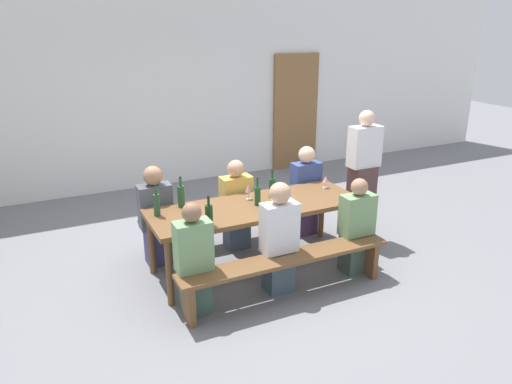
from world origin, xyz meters
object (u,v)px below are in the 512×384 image
Objects in this scene: bench_far at (231,215)px; wine_bottle_3 at (272,187)px; seated_guest_far_2 at (305,192)px; wine_glass_0 at (326,180)px; tasting_table at (256,211)px; bench_near at (287,265)px; wine_bottle_2 at (157,204)px; seated_guest_far_1 at (236,207)px; wine_glass_1 at (248,189)px; seated_guest_near_0 at (194,262)px; wine_bottle_0 at (209,215)px; wine_bottle_1 at (258,195)px; standing_host at (362,179)px; seated_guest_near_1 at (279,240)px; wine_bottle_4 at (181,196)px; seated_guest_near_2 at (356,229)px; wooden_door at (296,112)px; seated_guest_far_0 at (156,218)px.

wine_bottle_3 is (0.27, -0.57, 0.51)m from bench_far.
wine_glass_0 is at bearing 2.98° from seated_guest_far_2.
tasting_table reaches higher than bench_near.
bench_near is 1.63m from seated_guest_far_2.
seated_guest_far_1 is at bearing 20.71° from wine_bottle_2.
wine_glass_1 is at bearing 90.50° from tasting_table.
seated_guest_far_1 is at bearing -39.14° from seated_guest_near_0.
wine_glass_0 is at bearing -29.28° from bench_far.
wine_bottle_0 is 0.82m from wine_glass_1.
wine_bottle_3 is 0.73m from wine_glass_0.
tasting_table is 1.04× the size of bench_far.
wine_bottle_1 is 0.19× the size of standing_host.
seated_guest_near_1 reaches higher than wine_bottle_2.
wine_bottle_2 is 1.04× the size of wine_bottle_3.
seated_guest_near_1 is (0.74, -0.86, -0.31)m from wine_bottle_4.
wine_bottle_2 is 1.86× the size of wine_glass_1.
bench_near is at bearing -90.00° from tasting_table.
seated_guest_far_2 is at bearing 30.04° from tasting_table.
seated_guest_far_1 is at bearing -0.97° from seated_guest_near_1.
seated_guest_near_1 reaches higher than wine_bottle_3.
seated_guest_near_0 is 1.86m from seated_guest_near_2.
wine_glass_1 is 1.54m from standing_host.
wine_bottle_4 is (-0.75, 0.30, 0.20)m from tasting_table.
wine_bottle_4 is (-1.03, 0.15, 0.01)m from wine_bottle_3.
wine_bottle_0 is 0.73m from wine_bottle_1.
wine_bottle_3 is 0.82m from seated_guest_near_1.
seated_guest_far_1 is at bearing -15.85° from standing_host.
seated_guest_far_1 is at bearing 157.51° from wine_glass_0.
seated_guest_far_1 is at bearing -90.00° from seated_guest_far_2.
wooden_door is 6.11× the size of wine_bottle_4.
wooden_door reaches higher than standing_host.
seated_guest_near_0 reaches higher than wine_bottle_0.
wine_bottle_1 is 1.19m from seated_guest_far_0.
bench_near is 7.15× the size of wine_bottle_1.
wine_bottle_0 is 0.27× the size of seated_guest_near_0.
seated_guest_far_0 is at bearing -90.00° from seated_guest_far_1.
tasting_table is 7.20× the size of wine_bottle_3.
seated_guest_near_2 reaches higher than wine_bottle_1.
wine_bottle_3 is 1.04m from seated_guest_near_2.
bench_far is 1.00m from wine_bottle_4.
tasting_table is at bearing -59.96° from seated_guest_far_2.
standing_host is at bearing -40.03° from seated_guest_near_2.
wine_glass_1 is (-0.00, 0.91, 0.52)m from bench_near.
bench_far is 0.73m from wine_glass_1.
wine_bottle_0 is 1.67× the size of wine_glass_1.
wooden_door is at bearing 54.24° from wine_bottle_1.
wine_bottle_2 is 0.29× the size of seated_guest_far_2.
seated_guest_far_1 is at bearing 88.64° from wine_glass_1.
seated_guest_near_0 reaches higher than wine_bottle_1.
bench_far is at bearing -0.54° from seated_guest_near_1.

